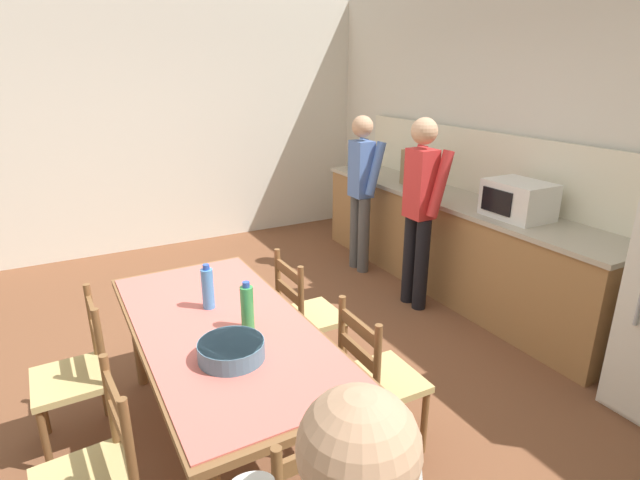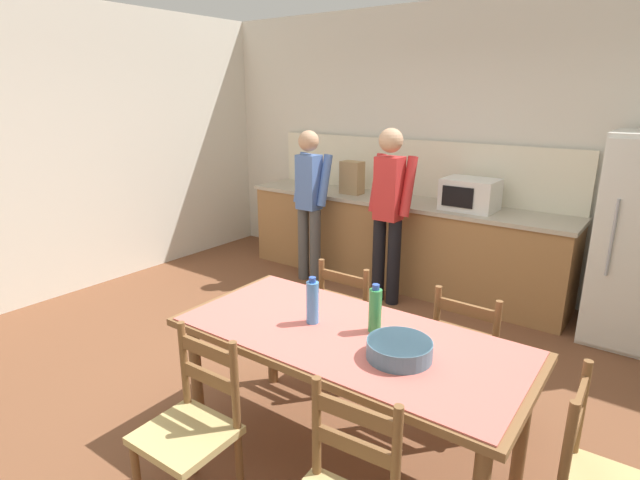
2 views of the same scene
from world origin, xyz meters
The scene contains 16 objects.
ground_plane centered at (0.00, 0.00, 0.00)m, with size 8.32×8.32×0.00m, color brown.
wall_back centered at (0.00, 2.66, 1.45)m, with size 6.52×0.12×2.90m, color silver.
wall_left centered at (-3.26, 0.00, 1.45)m, with size 0.12×5.20×2.90m, color silver.
kitchen_counter centered at (-0.62, 2.23, 0.47)m, with size 3.58×0.66×0.93m.
counter_splashback centered at (-0.62, 2.54, 1.23)m, with size 3.54×0.03×0.60m, color #EFE8CB.
microwave centered at (0.15, 2.21, 1.08)m, with size 0.50×0.39×0.30m.
paper_bag centered at (-1.20, 2.20, 1.11)m, with size 0.24×0.16×0.36m, color tan.
dining_table centered at (0.49, -0.41, 0.69)m, with size 1.92×0.91×0.78m.
bottle_near_centre centered at (0.25, -0.41, 0.90)m, with size 0.07×0.07×0.27m.
bottle_off_centre centered at (0.58, -0.29, 0.90)m, with size 0.07×0.07×0.27m.
serving_bowl centered at (0.82, -0.47, 0.83)m, with size 0.32×0.32×0.09m.
chair_side_far_left centered at (0.04, 0.32, 0.44)m, with size 0.43×0.41×0.91m.
chair_side_far_right centered at (0.90, 0.34, 0.44)m, with size 0.43×0.41×0.91m.
chair_side_near_left centered at (0.06, -1.15, 0.44)m, with size 0.43×0.41×0.91m.
person_at_sink centered at (-1.42, 1.71, 0.92)m, with size 0.41×0.28×1.64m.
person_at_counter centered at (-0.44, 1.69, 0.96)m, with size 0.43×0.30×1.71m.
Camera 2 is at (1.80, -2.43, 2.02)m, focal length 28.00 mm.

